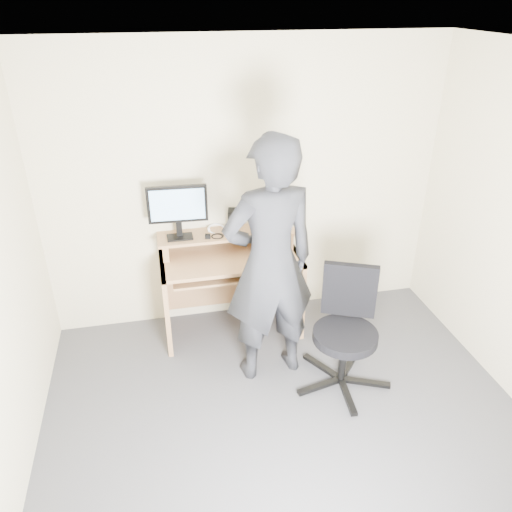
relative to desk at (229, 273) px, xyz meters
name	(u,v)px	position (x,y,z in m)	size (l,w,h in m)	color
ground	(297,447)	(0.20, -1.53, -0.55)	(3.50, 3.50, 0.00)	#4B4B50
back_wall	(246,188)	(0.20, 0.22, 0.70)	(3.50, 0.02, 2.50)	beige
ceiling	(318,59)	(0.20, -1.53, 1.95)	(3.50, 3.50, 0.02)	white
desk	(229,273)	(0.00, 0.00, 0.00)	(1.20, 0.60, 0.91)	tan
monitor	(178,207)	(-0.41, 0.05, 0.64)	(0.49, 0.14, 0.47)	black
external_drive	(232,221)	(0.05, 0.09, 0.46)	(0.07, 0.13, 0.20)	black
travel_mug	(233,222)	(0.06, 0.10, 0.45)	(0.08, 0.08, 0.17)	#B2B2B7
smartphone	(255,230)	(0.25, 0.06, 0.37)	(0.07, 0.13, 0.01)	black
charger	(208,236)	(-0.18, -0.01, 0.38)	(0.04, 0.04, 0.04)	black
headphones	(217,229)	(-0.08, 0.14, 0.37)	(0.16, 0.16, 0.02)	silver
keyboard	(219,272)	(-0.11, -0.17, 0.12)	(0.46, 0.18, 0.03)	black
mouse	(275,256)	(0.37, -0.18, 0.22)	(0.10, 0.06, 0.04)	black
office_chair	(346,325)	(0.75, -0.92, -0.03)	(0.74, 0.73, 0.94)	black
person	(270,264)	(0.20, -0.69, 0.44)	(0.72, 0.47, 1.97)	black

